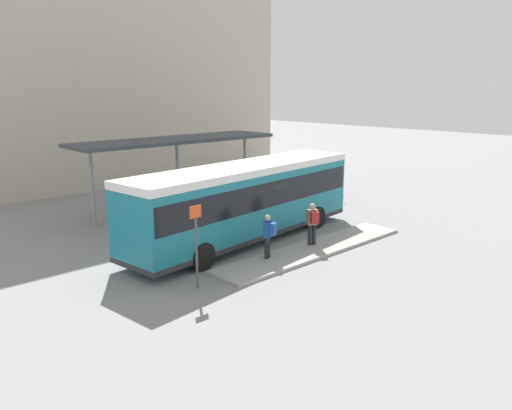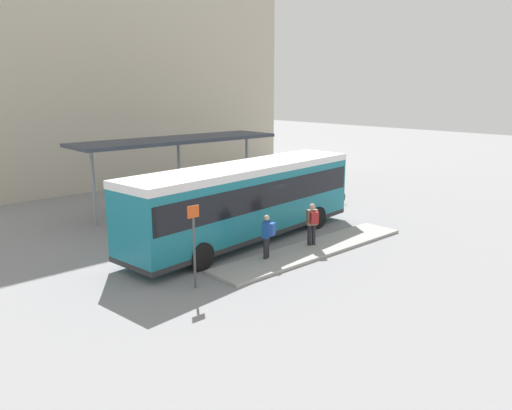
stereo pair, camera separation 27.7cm
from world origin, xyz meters
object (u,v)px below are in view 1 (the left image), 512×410
at_px(pedestrian_companion, 269,234).
at_px(potted_planter_near_shelter, 268,195).
at_px(city_bus, 246,197).
at_px(pedestrian_waiting, 313,221).
at_px(bicycle_blue, 333,194).
at_px(bicycle_white, 315,191).
at_px(platform_sign, 196,243).
at_px(bicycle_red, 325,193).

distance_m(pedestrian_companion, potted_planter_near_shelter, 9.08).
bearing_deg(city_bus, potted_planter_near_shelter, 30.54).
distance_m(pedestrian_waiting, potted_planter_near_shelter, 7.61).
bearing_deg(pedestrian_companion, potted_planter_near_shelter, -68.34).
xyz_separation_m(pedestrian_waiting, pedestrian_companion, (-2.47, 0.06, -0.04)).
height_order(bicycle_blue, bicycle_white, bicycle_blue).
bearing_deg(platform_sign, bicycle_blue, 21.02).
distance_m(pedestrian_companion, bicycle_blue, 11.31).
height_order(bicycle_red, potted_planter_near_shelter, potted_planter_near_shelter).
height_order(pedestrian_waiting, bicycle_white, pedestrian_waiting).
distance_m(bicycle_red, bicycle_white, 0.66).
xyz_separation_m(pedestrian_waiting, bicycle_blue, (7.66, 5.03, -0.74)).
bearing_deg(potted_planter_near_shelter, bicycle_blue, -21.74).
height_order(pedestrian_waiting, potted_planter_near_shelter, pedestrian_waiting).
relative_size(pedestrian_waiting, bicycle_red, 1.06).
relative_size(pedestrian_companion, bicycle_red, 1.03).
height_order(pedestrian_companion, bicycle_blue, pedestrian_companion).
height_order(pedestrian_companion, potted_planter_near_shelter, pedestrian_companion).
height_order(bicycle_blue, potted_planter_near_shelter, potted_planter_near_shelter).
relative_size(city_bus, potted_planter_near_shelter, 9.68).
distance_m(bicycle_red, platform_sign, 15.07).
distance_m(bicycle_blue, bicycle_red, 0.66).
xyz_separation_m(bicycle_blue, bicycle_red, (0.10, 0.65, -0.03)).
bearing_deg(pedestrian_waiting, potted_planter_near_shelter, -5.57).
bearing_deg(bicycle_blue, bicycle_white, 9.74).
distance_m(pedestrian_waiting, bicycle_blue, 9.19).
distance_m(pedestrian_waiting, pedestrian_companion, 2.47).
height_order(bicycle_red, platform_sign, platform_sign).
relative_size(bicycle_blue, bicycle_red, 1.08).
height_order(potted_planter_near_shelter, platform_sign, platform_sign).
xyz_separation_m(city_bus, potted_planter_near_shelter, (5.21, 3.95, -1.27)).
bearing_deg(bicycle_white, pedestrian_companion, 112.16).
xyz_separation_m(city_bus, bicycle_red, (9.10, 3.08, -1.58)).
relative_size(bicycle_white, potted_planter_near_shelter, 1.33).
distance_m(bicycle_blue, bicycle_white, 1.31).
xyz_separation_m(city_bus, bicycle_white, (8.99, 3.74, -1.57)).
xyz_separation_m(bicycle_blue, potted_planter_near_shelter, (-3.80, 1.52, 0.28)).
xyz_separation_m(bicycle_blue, platform_sign, (-13.71, -5.27, 1.17)).
relative_size(potted_planter_near_shelter, platform_sign, 0.45).
bearing_deg(pedestrian_companion, pedestrian_waiting, -115.35).
bearing_deg(city_bus, platform_sign, -155.50).
distance_m(city_bus, bicycle_red, 9.74).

